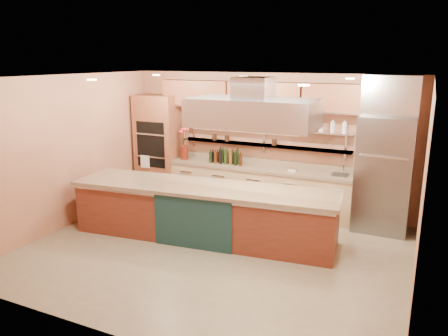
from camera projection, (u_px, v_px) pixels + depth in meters
The scene contains 21 objects.
floor at pixel (214, 252), 7.17m from camera, with size 6.00×5.00×0.02m, color gray.
ceiling at pixel (213, 77), 6.49m from camera, with size 6.00×5.00×0.02m, color black.
wall_back at pixel (267, 142), 9.02m from camera, with size 6.00×0.04×2.80m, color #B77756.
wall_front at pixel (108, 221), 4.63m from camera, with size 6.00×0.04×2.80m, color #B77756.
wall_left at pixel (68, 152), 8.06m from camera, with size 0.04×5.00×2.80m, color #B77756.
wall_right at pixel (422, 193), 5.60m from camera, with size 0.04×5.00×2.80m, color #B77756.
oven_stack at pixel (159, 147), 9.81m from camera, with size 0.95×0.64×2.30m, color brown.
refrigerator at pixel (384, 175), 7.83m from camera, with size 0.95×0.72×2.10m, color slate.
back_counter at pixel (259, 189), 9.01m from camera, with size 3.84×0.64×0.93m, color tan.
wall_shelf_lower at pixel (263, 145), 8.94m from camera, with size 3.60×0.26×0.03m, color silver.
wall_shelf_upper at pixel (263, 128), 8.86m from camera, with size 3.60×0.26×0.03m, color silver.
upper_cabinets at pixel (265, 96), 8.63m from camera, with size 4.60×0.36×0.55m, color brown.
range_hood at pixel (253, 113), 6.81m from camera, with size 2.00×1.00×0.45m, color silver.
ceiling_downlights at pixel (219, 79), 6.67m from camera, with size 4.00×2.80×0.02m, color #FFE5A5.
island at pixel (204, 212), 7.61m from camera, with size 4.54×0.99×0.95m, color brown.
flower_vase at pixel (184, 153), 9.53m from camera, with size 0.17×0.17×0.30m, color #5B170D.
oil_bottle_cluster at pixel (226, 158), 9.12m from camera, with size 0.81×0.23×0.26m, color black.
kitchen_scale at pixel (293, 169), 8.55m from camera, with size 0.14×0.11×0.08m, color silver.
bar_faucet at pixel (343, 170), 8.23m from camera, with size 0.03×0.03×0.21m, color white.
copper_kettle at pixel (228, 122), 9.16m from camera, with size 0.17×0.17×0.13m, color orange.
green_canister at pixel (231, 121), 9.13m from camera, with size 0.15×0.15×0.18m, color #0F471C.
Camera 1 is at (2.96, -5.92, 3.08)m, focal length 35.00 mm.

